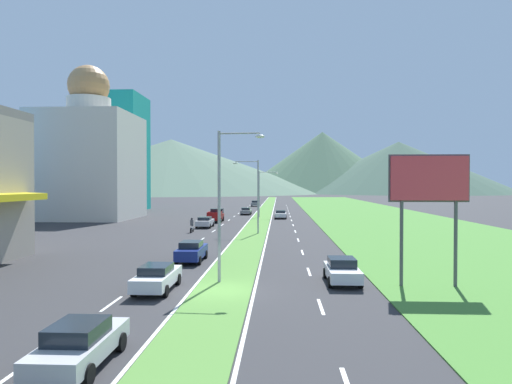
# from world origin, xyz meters

# --- Properties ---
(ground_plane) EXTENTS (600.00, 600.00, 0.00)m
(ground_plane) POSITION_xyz_m (0.00, 0.00, 0.00)
(ground_plane) COLOR #2D2D30
(grass_median) EXTENTS (3.20, 240.00, 0.06)m
(grass_median) POSITION_xyz_m (0.00, 60.00, 0.03)
(grass_median) COLOR #518438
(grass_median) RESTS_ON ground_plane
(grass_verge_right) EXTENTS (24.00, 240.00, 0.06)m
(grass_verge_right) POSITION_xyz_m (20.60, 60.00, 0.03)
(grass_verge_right) COLOR #477F33
(grass_verge_right) RESTS_ON ground_plane
(lane_dash_left_1) EXTENTS (0.16, 2.80, 0.01)m
(lane_dash_left_1) POSITION_xyz_m (-5.10, -11.40, 0.01)
(lane_dash_left_1) COLOR silver
(lane_dash_left_1) RESTS_ON ground_plane
(lane_dash_left_2) EXTENTS (0.16, 2.80, 0.01)m
(lane_dash_left_2) POSITION_xyz_m (-5.10, -2.80, 0.01)
(lane_dash_left_2) COLOR silver
(lane_dash_left_2) RESTS_ON ground_plane
(lane_dash_left_3) EXTENTS (0.16, 2.80, 0.01)m
(lane_dash_left_3) POSITION_xyz_m (-5.10, 5.79, 0.01)
(lane_dash_left_3) COLOR silver
(lane_dash_left_3) RESTS_ON ground_plane
(lane_dash_left_4) EXTENTS (0.16, 2.80, 0.01)m
(lane_dash_left_4) POSITION_xyz_m (-5.10, 14.39, 0.01)
(lane_dash_left_4) COLOR silver
(lane_dash_left_4) RESTS_ON ground_plane
(lane_dash_left_5) EXTENTS (0.16, 2.80, 0.01)m
(lane_dash_left_5) POSITION_xyz_m (-5.10, 22.99, 0.01)
(lane_dash_left_5) COLOR silver
(lane_dash_left_5) RESTS_ON ground_plane
(lane_dash_left_6) EXTENTS (0.16, 2.80, 0.01)m
(lane_dash_left_6) POSITION_xyz_m (-5.10, 31.59, 0.01)
(lane_dash_left_6) COLOR silver
(lane_dash_left_6) RESTS_ON ground_plane
(lane_dash_left_7) EXTENTS (0.16, 2.80, 0.01)m
(lane_dash_left_7) POSITION_xyz_m (-5.10, 40.19, 0.01)
(lane_dash_left_7) COLOR silver
(lane_dash_left_7) RESTS_ON ground_plane
(lane_dash_left_8) EXTENTS (0.16, 2.80, 0.01)m
(lane_dash_left_8) POSITION_xyz_m (-5.10, 48.78, 0.01)
(lane_dash_left_8) COLOR silver
(lane_dash_left_8) RESTS_ON ground_plane
(lane_dash_left_9) EXTENTS (0.16, 2.80, 0.01)m
(lane_dash_left_9) POSITION_xyz_m (-5.10, 57.38, 0.01)
(lane_dash_left_9) COLOR silver
(lane_dash_left_9) RESTS_ON ground_plane
(lane_dash_left_10) EXTENTS (0.16, 2.80, 0.01)m
(lane_dash_left_10) POSITION_xyz_m (-5.10, 65.98, 0.01)
(lane_dash_left_10) COLOR silver
(lane_dash_left_10) RESTS_ON ground_plane
(lane_dash_left_11) EXTENTS (0.16, 2.80, 0.01)m
(lane_dash_left_11) POSITION_xyz_m (-5.10, 74.58, 0.01)
(lane_dash_left_11) COLOR silver
(lane_dash_left_11) RESTS_ON ground_plane
(lane_dash_left_12) EXTENTS (0.16, 2.80, 0.01)m
(lane_dash_left_12) POSITION_xyz_m (-5.10, 83.17, 0.01)
(lane_dash_left_12) COLOR silver
(lane_dash_left_12) RESTS_ON ground_plane
(lane_dash_left_13) EXTENTS (0.16, 2.80, 0.01)m
(lane_dash_left_13) POSITION_xyz_m (-5.10, 91.77, 0.01)
(lane_dash_left_13) COLOR silver
(lane_dash_left_13) RESTS_ON ground_plane
(lane_dash_left_14) EXTENTS (0.16, 2.80, 0.01)m
(lane_dash_left_14) POSITION_xyz_m (-5.10, 100.37, 0.01)
(lane_dash_left_14) COLOR silver
(lane_dash_left_14) RESTS_ON ground_plane
(lane_dash_right_2) EXTENTS (0.16, 2.80, 0.01)m
(lane_dash_right_2) POSITION_xyz_m (5.10, -2.80, 0.01)
(lane_dash_right_2) COLOR silver
(lane_dash_right_2) RESTS_ON ground_plane
(lane_dash_right_3) EXTENTS (0.16, 2.80, 0.01)m
(lane_dash_right_3) POSITION_xyz_m (5.10, 5.79, 0.01)
(lane_dash_right_3) COLOR silver
(lane_dash_right_3) RESTS_ON ground_plane
(lane_dash_right_4) EXTENTS (0.16, 2.80, 0.01)m
(lane_dash_right_4) POSITION_xyz_m (5.10, 14.39, 0.01)
(lane_dash_right_4) COLOR silver
(lane_dash_right_4) RESTS_ON ground_plane
(lane_dash_right_5) EXTENTS (0.16, 2.80, 0.01)m
(lane_dash_right_5) POSITION_xyz_m (5.10, 22.99, 0.01)
(lane_dash_right_5) COLOR silver
(lane_dash_right_5) RESTS_ON ground_plane
(lane_dash_right_6) EXTENTS (0.16, 2.80, 0.01)m
(lane_dash_right_6) POSITION_xyz_m (5.10, 31.59, 0.01)
(lane_dash_right_6) COLOR silver
(lane_dash_right_6) RESTS_ON ground_plane
(lane_dash_right_7) EXTENTS (0.16, 2.80, 0.01)m
(lane_dash_right_7) POSITION_xyz_m (5.10, 40.19, 0.01)
(lane_dash_right_7) COLOR silver
(lane_dash_right_7) RESTS_ON ground_plane
(lane_dash_right_8) EXTENTS (0.16, 2.80, 0.01)m
(lane_dash_right_8) POSITION_xyz_m (5.10, 48.78, 0.01)
(lane_dash_right_8) COLOR silver
(lane_dash_right_8) RESTS_ON ground_plane
(lane_dash_right_9) EXTENTS (0.16, 2.80, 0.01)m
(lane_dash_right_9) POSITION_xyz_m (5.10, 57.38, 0.01)
(lane_dash_right_9) COLOR silver
(lane_dash_right_9) RESTS_ON ground_plane
(lane_dash_right_10) EXTENTS (0.16, 2.80, 0.01)m
(lane_dash_right_10) POSITION_xyz_m (5.10, 65.98, 0.01)
(lane_dash_right_10) COLOR silver
(lane_dash_right_10) RESTS_ON ground_plane
(lane_dash_right_11) EXTENTS (0.16, 2.80, 0.01)m
(lane_dash_right_11) POSITION_xyz_m (5.10, 74.58, 0.01)
(lane_dash_right_11) COLOR silver
(lane_dash_right_11) RESTS_ON ground_plane
(lane_dash_right_12) EXTENTS (0.16, 2.80, 0.01)m
(lane_dash_right_12) POSITION_xyz_m (5.10, 83.17, 0.01)
(lane_dash_right_12) COLOR silver
(lane_dash_right_12) RESTS_ON ground_plane
(lane_dash_right_13) EXTENTS (0.16, 2.80, 0.01)m
(lane_dash_right_13) POSITION_xyz_m (5.10, 91.77, 0.01)
(lane_dash_right_13) COLOR silver
(lane_dash_right_13) RESTS_ON ground_plane
(lane_dash_right_14) EXTENTS (0.16, 2.80, 0.01)m
(lane_dash_right_14) POSITION_xyz_m (5.10, 100.37, 0.01)
(lane_dash_right_14) COLOR silver
(lane_dash_right_14) RESTS_ON ground_plane
(edge_line_median_left) EXTENTS (0.16, 240.00, 0.01)m
(edge_line_median_left) POSITION_xyz_m (-1.75, 60.00, 0.01)
(edge_line_median_left) COLOR silver
(edge_line_median_left) RESTS_ON ground_plane
(edge_line_median_right) EXTENTS (0.16, 240.00, 0.01)m
(edge_line_median_right) POSITION_xyz_m (1.75, 60.00, 0.01)
(edge_line_median_right) COLOR silver
(edge_line_median_right) RESTS_ON ground_plane
(domed_building) EXTENTS (15.29, 15.29, 26.05)m
(domed_building) POSITION_xyz_m (-29.27, 50.84, 10.18)
(domed_building) COLOR beige
(domed_building) RESTS_ON ground_plane
(midrise_colored) EXTENTS (12.86, 12.86, 25.95)m
(midrise_colored) POSITION_xyz_m (-34.19, 75.89, 12.98)
(midrise_colored) COLOR teal
(midrise_colored) RESTS_ON ground_plane
(hill_far_left) EXTENTS (210.66, 210.66, 36.63)m
(hill_far_left) POSITION_xyz_m (-70.81, 280.56, 18.32)
(hill_far_left) COLOR #516B56
(hill_far_left) RESTS_ON ground_plane
(hill_far_center) EXTENTS (123.14, 123.14, 43.34)m
(hill_far_center) POSITION_xyz_m (33.87, 299.64, 21.67)
(hill_far_center) COLOR #47664C
(hill_far_center) RESTS_ON ground_plane
(hill_far_right) EXTENTS (147.51, 147.51, 34.40)m
(hill_far_right) POSITION_xyz_m (82.87, 281.66, 17.20)
(hill_far_right) COLOR #3D5647
(hill_far_right) RESTS_ON ground_plane
(street_lamp_near) EXTENTS (2.80, 0.38, 9.02)m
(street_lamp_near) POSITION_xyz_m (-0.15, 2.14, 5.19)
(street_lamp_near) COLOR #99999E
(street_lamp_near) RESTS_ON ground_plane
(street_lamp_mid) EXTENTS (3.09, 0.48, 8.71)m
(street_lamp_mid) POSITION_xyz_m (0.25, 28.73, 5.06)
(street_lamp_mid) COLOR #99999E
(street_lamp_mid) RESTS_ON ground_plane
(street_lamp_far) EXTENTS (3.50, 0.32, 8.17)m
(street_lamp_far) POSITION_xyz_m (-0.01, 55.25, 4.82)
(street_lamp_far) COLOR #99999E
(street_lamp_far) RESTS_ON ground_plane
(billboard_roadside) EXTENTS (4.53, 0.28, 7.56)m
(billboard_roadside) POSITION_xyz_m (11.60, 1.62, 5.73)
(billboard_roadside) COLOR #4C4C51
(billboard_roadside) RESTS_ON ground_plane
(car_1) EXTENTS (2.00, 4.15, 1.56)m
(car_1) POSITION_xyz_m (-3.34, 95.06, 0.79)
(car_1) COLOR slate
(car_1) RESTS_ON ground_plane
(car_2) EXTENTS (1.91, 4.40, 1.46)m
(car_2) POSITION_xyz_m (-3.29, -10.33, 0.74)
(car_2) COLOR #B2B2B7
(car_2) RESTS_ON ground_plane
(car_3) EXTENTS (2.02, 4.40, 1.39)m
(car_3) POSITION_xyz_m (3.34, 52.85, 0.72)
(car_3) COLOR silver
(car_3) RESTS_ON ground_plane
(car_4) EXTENTS (1.94, 4.19, 1.48)m
(car_4) POSITION_xyz_m (6.84, 2.51, 0.75)
(car_4) COLOR silver
(car_4) RESTS_ON ground_plane
(car_5) EXTENTS (1.99, 4.54, 1.36)m
(car_5) POSITION_xyz_m (-3.32, 62.47, 0.71)
(car_5) COLOR slate
(car_5) RESTS_ON ground_plane
(car_6) EXTENTS (2.02, 4.77, 1.44)m
(car_6) POSITION_xyz_m (-6.99, 36.31, 0.75)
(car_6) COLOR #B2B2B7
(car_6) RESTS_ON ground_plane
(car_7) EXTENTS (1.90, 4.60, 1.56)m
(car_7) POSITION_xyz_m (-3.53, 9.38, 0.80)
(car_7) COLOR navy
(car_7) RESTS_ON ground_plane
(car_8) EXTENTS (1.90, 4.68, 1.45)m
(car_8) POSITION_xyz_m (-3.62, 0.02, 0.75)
(car_8) COLOR silver
(car_8) RESTS_ON ground_plane
(pickup_truck_0) EXTENTS (2.18, 5.40, 2.00)m
(pickup_truck_0) POSITION_xyz_m (-6.79, 45.55, 0.98)
(pickup_truck_0) COLOR maroon
(pickup_truck_0) RESTS_ON ground_plane
(motorcycle_rider) EXTENTS (0.36, 2.00, 1.80)m
(motorcycle_rider) POSITION_xyz_m (-7.51, 29.84, 0.75)
(motorcycle_rider) COLOR black
(motorcycle_rider) RESTS_ON ground_plane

